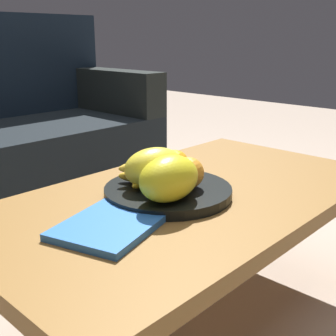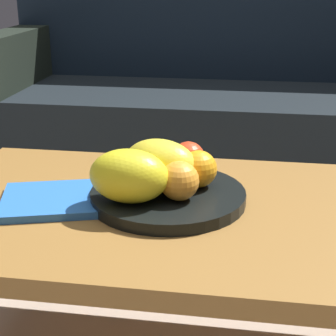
{
  "view_description": "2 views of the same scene",
  "coord_description": "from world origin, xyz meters",
  "px_view_note": "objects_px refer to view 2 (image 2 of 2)",
  "views": [
    {
      "loc": [
        -0.81,
        -0.69,
        0.79
      ],
      "look_at": [
        -0.06,
        0.02,
        0.47
      ],
      "focal_mm": 46.12,
      "sensor_mm": 36.0,
      "label": 1
    },
    {
      "loc": [
        0.1,
        -1.01,
        0.86
      ],
      "look_at": [
        -0.06,
        0.02,
        0.47
      ],
      "focal_mm": 57.92,
      "sensor_mm": 36.0,
      "label": 2
    }
  ],
  "objects_px": {
    "coffee_table": "(195,226)",
    "banana_bunch": "(165,169)",
    "apple_front": "(188,158)",
    "couch": "(203,109)",
    "fruit_bowl": "(168,196)",
    "orange_left": "(179,181)",
    "orange_front": "(200,169)",
    "melon_large_front": "(129,176)",
    "magazine": "(63,199)",
    "melon_smaller_beside": "(160,163)"
  },
  "relations": [
    {
      "from": "coffee_table",
      "to": "banana_bunch",
      "type": "bearing_deg",
      "value": 133.21
    },
    {
      "from": "coffee_table",
      "to": "apple_front",
      "type": "distance_m",
      "value": 0.17
    },
    {
      "from": "couch",
      "to": "fruit_bowl",
      "type": "bearing_deg",
      "value": -88.35
    },
    {
      "from": "fruit_bowl",
      "to": "orange_left",
      "type": "xyz_separation_m",
      "value": [
        0.03,
        -0.04,
        0.05
      ]
    },
    {
      "from": "fruit_bowl",
      "to": "orange_front",
      "type": "xyz_separation_m",
      "value": [
        0.06,
        0.03,
        0.05
      ]
    },
    {
      "from": "orange_left",
      "to": "melon_large_front",
      "type": "bearing_deg",
      "value": -165.91
    },
    {
      "from": "magazine",
      "to": "orange_front",
      "type": "bearing_deg",
      "value": -1.68
    },
    {
      "from": "couch",
      "to": "fruit_bowl",
      "type": "relative_size",
      "value": 5.23
    },
    {
      "from": "orange_left",
      "to": "banana_bunch",
      "type": "xyz_separation_m",
      "value": [
        -0.05,
        0.1,
        -0.01
      ]
    },
    {
      "from": "coffee_table",
      "to": "couch",
      "type": "xyz_separation_m",
      "value": [
        -0.09,
        1.2,
        -0.05
      ]
    },
    {
      "from": "fruit_bowl",
      "to": "apple_front",
      "type": "distance_m",
      "value": 0.12
    },
    {
      "from": "coffee_table",
      "to": "melon_smaller_beside",
      "type": "relative_size",
      "value": 6.99
    },
    {
      "from": "melon_large_front",
      "to": "magazine",
      "type": "relative_size",
      "value": 0.63
    },
    {
      "from": "melon_large_front",
      "to": "melon_smaller_beside",
      "type": "distance_m",
      "value": 0.1
    },
    {
      "from": "banana_bunch",
      "to": "magazine",
      "type": "xyz_separation_m",
      "value": [
        -0.2,
        -0.1,
        -0.04
      ]
    },
    {
      "from": "banana_bunch",
      "to": "magazine",
      "type": "bearing_deg",
      "value": -153.13
    },
    {
      "from": "coffee_table",
      "to": "banana_bunch",
      "type": "height_order",
      "value": "banana_bunch"
    },
    {
      "from": "apple_front",
      "to": "magazine",
      "type": "height_order",
      "value": "apple_front"
    },
    {
      "from": "couch",
      "to": "orange_left",
      "type": "distance_m",
      "value": 1.23
    },
    {
      "from": "magazine",
      "to": "apple_front",
      "type": "bearing_deg",
      "value": 14.92
    },
    {
      "from": "couch",
      "to": "magazine",
      "type": "distance_m",
      "value": 1.24
    },
    {
      "from": "fruit_bowl",
      "to": "apple_front",
      "type": "bearing_deg",
      "value": 74.69
    },
    {
      "from": "couch",
      "to": "magazine",
      "type": "bearing_deg",
      "value": -98.45
    },
    {
      "from": "orange_front",
      "to": "fruit_bowl",
      "type": "bearing_deg",
      "value": -152.76
    },
    {
      "from": "melon_large_front",
      "to": "apple_front",
      "type": "relative_size",
      "value": 2.15
    },
    {
      "from": "banana_bunch",
      "to": "couch",
      "type": "bearing_deg",
      "value": 90.87
    },
    {
      "from": "coffee_table",
      "to": "apple_front",
      "type": "relative_size",
      "value": 15.32
    },
    {
      "from": "apple_front",
      "to": "banana_bunch",
      "type": "xyz_separation_m",
      "value": [
        -0.05,
        -0.05,
        -0.01
      ]
    },
    {
      "from": "melon_large_front",
      "to": "orange_left",
      "type": "height_order",
      "value": "melon_large_front"
    },
    {
      "from": "fruit_bowl",
      "to": "orange_front",
      "type": "bearing_deg",
      "value": 27.24
    },
    {
      "from": "couch",
      "to": "melon_smaller_beside",
      "type": "xyz_separation_m",
      "value": [
        0.01,
        -1.15,
        0.17
      ]
    },
    {
      "from": "melon_large_front",
      "to": "banana_bunch",
      "type": "distance_m",
      "value": 0.14
    },
    {
      "from": "coffee_table",
      "to": "melon_large_front",
      "type": "xyz_separation_m",
      "value": [
        -0.13,
        -0.04,
        0.12
      ]
    },
    {
      "from": "couch",
      "to": "melon_smaller_beside",
      "type": "distance_m",
      "value": 1.16
    },
    {
      "from": "apple_front",
      "to": "banana_bunch",
      "type": "distance_m",
      "value": 0.07
    },
    {
      "from": "melon_large_front",
      "to": "orange_front",
      "type": "relative_size",
      "value": 2.0
    },
    {
      "from": "melon_large_front",
      "to": "orange_left",
      "type": "xyz_separation_m",
      "value": [
        0.1,
        0.02,
        -0.01
      ]
    },
    {
      "from": "couch",
      "to": "banana_bunch",
      "type": "relative_size",
      "value": 10.46
    },
    {
      "from": "fruit_bowl",
      "to": "melon_smaller_beside",
      "type": "height_order",
      "value": "melon_smaller_beside"
    },
    {
      "from": "magazine",
      "to": "coffee_table",
      "type": "bearing_deg",
      "value": -12.54
    },
    {
      "from": "coffee_table",
      "to": "magazine",
      "type": "relative_size",
      "value": 4.5
    },
    {
      "from": "orange_left",
      "to": "apple_front",
      "type": "bearing_deg",
      "value": 89.82
    },
    {
      "from": "banana_bunch",
      "to": "melon_large_front",
      "type": "bearing_deg",
      "value": -111.78
    },
    {
      "from": "couch",
      "to": "banana_bunch",
      "type": "distance_m",
      "value": 1.13
    },
    {
      "from": "melon_large_front",
      "to": "apple_front",
      "type": "distance_m",
      "value": 0.2
    },
    {
      "from": "melon_smaller_beside",
      "to": "orange_left",
      "type": "bearing_deg",
      "value": -54.43
    },
    {
      "from": "melon_large_front",
      "to": "coffee_table",
      "type": "bearing_deg",
      "value": 19.26
    },
    {
      "from": "orange_front",
      "to": "orange_left",
      "type": "xyz_separation_m",
      "value": [
        -0.03,
        -0.07,
        0.0
      ]
    },
    {
      "from": "orange_left",
      "to": "couch",
      "type": "bearing_deg",
      "value": 92.96
    },
    {
      "from": "couch",
      "to": "melon_smaller_beside",
      "type": "relative_size",
      "value": 10.56
    }
  ]
}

